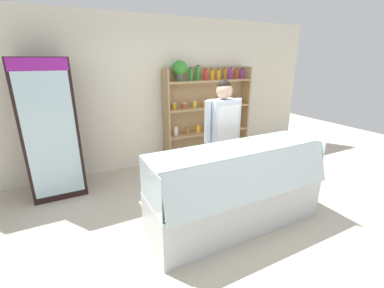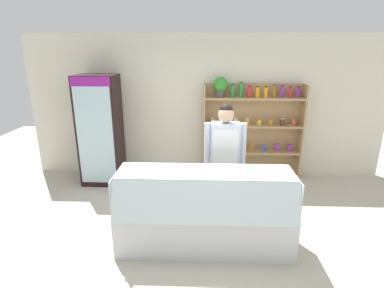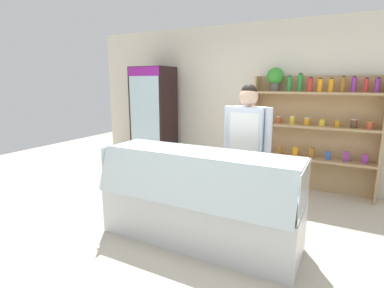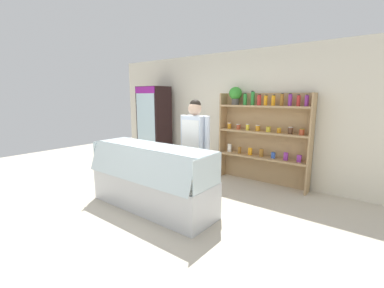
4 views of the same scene
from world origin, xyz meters
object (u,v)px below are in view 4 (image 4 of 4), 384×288
object	(u,v)px
deli_display_case	(152,189)
shop_clerk	(195,141)
drinks_fridge	(154,126)
shelving_unit	(261,130)

from	to	relation	value
deli_display_case	shop_clerk	size ratio (longest dim) A/B	1.26
drinks_fridge	shelving_unit	bearing A→B (deg)	6.26
drinks_fridge	shelving_unit	distance (m)	2.75
drinks_fridge	deli_display_case	size ratio (longest dim) A/B	0.93
drinks_fridge	deli_display_case	bearing A→B (deg)	-45.13
drinks_fridge	deli_display_case	xyz separation A→B (m)	(1.90, -1.91, -0.69)
shop_clerk	deli_display_case	bearing A→B (deg)	-111.08
shelving_unit	deli_display_case	bearing A→B (deg)	-110.71
deli_display_case	shop_clerk	world-z (taller)	shop_clerk
shelving_unit	shop_clerk	xyz separation A→B (m)	(-0.55, -1.46, -0.08)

